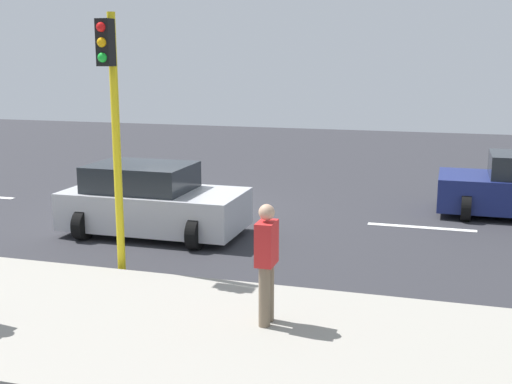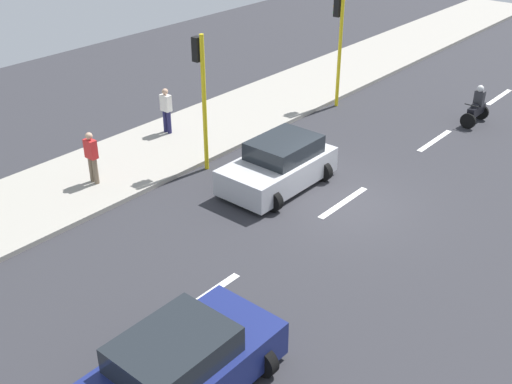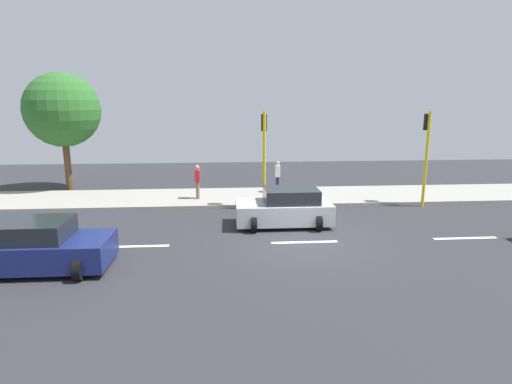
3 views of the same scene
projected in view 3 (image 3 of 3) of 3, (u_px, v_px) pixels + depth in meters
The scene contains 12 objects.
ground_plane at pixel (304, 244), 14.86m from camera, with size 40.00×60.00×0.10m, color #2D2D33.
sidewalk at pixel (279, 196), 21.65m from camera, with size 4.00×60.00×0.15m, color #9E998E.
lane_stripe_north at pixel (465, 238), 15.28m from camera, with size 0.20×2.40×0.01m, color white.
lane_stripe_mid at pixel (304, 242), 14.85m from camera, with size 0.20×2.40×0.01m, color white.
lane_stripe_south at pixel (134, 246), 14.42m from camera, with size 0.20×2.40×0.01m, color white.
car_silver at pixel (285, 208), 16.79m from camera, with size 2.33×3.84×1.52m.
car_dark_blue at pixel (41, 247), 12.34m from camera, with size 2.37×3.89×1.52m.
pedestrian_near_signal at pixel (197, 181), 20.69m from camera, with size 0.40×0.24×1.69m.
pedestrian_by_tree at pixel (278, 175), 22.15m from camera, with size 0.40×0.24×1.69m.
traffic_light_corner at pixel (264, 146), 18.86m from camera, with size 0.49×0.24×4.50m.
traffic_light_midblock at pixel (426, 145), 19.41m from camera, with size 0.49×0.24×4.50m.
street_tree_north at pixel (62, 110), 22.67m from camera, with size 4.04×4.04×6.50m.
Camera 3 is at (-13.94, 2.77, 4.97)m, focal length 29.08 mm.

